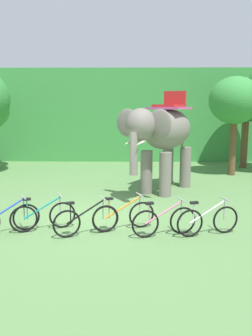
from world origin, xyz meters
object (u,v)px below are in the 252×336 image
(bike_black, at_px, (86,220))
(elephant, at_px, (163,134))
(bike_teal, at_px, (43,216))
(tree_center, at_px, (235,101))
(bike_orange, at_px, (124,215))
(tree_center_left, at_px, (247,100))
(bike_white, at_px, (208,220))
(bike_blue, at_px, (6,219))
(bike_pink, at_px, (164,221))

(bike_black, bearing_deg, elephant, 63.35)
(elephant, relative_size, bike_teal, 2.51)
(tree_center, height_order, bike_orange, tree_center)
(bike_orange, bearing_deg, tree_center_left, 57.66)
(tree_center, xyz_separation_m, bike_white, (-2.79, -7.96, -3.03))
(tree_center, relative_size, bike_black, 2.86)
(bike_teal, bearing_deg, bike_orange, 2.01)
(bike_white, bearing_deg, bike_black, -179.27)
(elephant, relative_size, bike_blue, 2.64)
(bike_white, bearing_deg, bike_teal, 176.00)
(tree_center_left, height_order, bike_pink, tree_center_left)
(bike_teal, bearing_deg, tree_center_left, 49.77)
(bike_orange, bearing_deg, bike_white, -9.86)
(elephant, distance_m, bike_teal, 5.81)
(elephant, bearing_deg, tree_center, 43.70)
(tree_center, xyz_separation_m, bike_orange, (-4.92, -7.59, -3.03))
(elephant, relative_size, bike_pink, 2.44)
(elephant, bearing_deg, tree_center_left, 48.96)
(tree_center, xyz_separation_m, bike_black, (-5.85, -7.99, -3.03))
(bike_orange, distance_m, bike_white, 2.16)
(tree_center, relative_size, bike_blue, 2.97)
(bike_blue, distance_m, bike_orange, 3.01)
(bike_teal, distance_m, bike_pink, 3.15)
(bike_blue, distance_m, bike_black, 2.05)
(bike_black, height_order, bike_white, same)
(tree_center_left, xyz_separation_m, bike_white, (-3.96, -9.98, -3.10))
(elephant, distance_m, bike_white, 4.98)
(tree_center, distance_m, elephant, 5.04)
(bike_white, bearing_deg, bike_pink, -176.09)
(tree_center, xyz_separation_m, bike_pink, (-3.89, -8.03, -3.03))
(bike_black, distance_m, bike_orange, 1.02)
(tree_center_left, bearing_deg, elephant, -131.04)
(elephant, bearing_deg, bike_black, -116.65)
(bike_white, bearing_deg, tree_center_left, 68.37)
(tree_center, bearing_deg, bike_white, -109.33)
(bike_teal, xyz_separation_m, bike_black, (1.17, -0.34, 0.00))
(bike_teal, relative_size, bike_orange, 0.99)
(bike_blue, xyz_separation_m, bike_white, (5.12, -0.04, 0.00))
(elephant, bearing_deg, bike_blue, -133.94)
(tree_center_left, relative_size, bike_orange, 2.86)
(tree_center, height_order, elephant, tree_center)
(elephant, distance_m, bike_orange, 4.78)
(bike_blue, height_order, bike_white, same)
(elephant, xyz_separation_m, bike_orange, (-1.38, -4.20, -1.82))
(tree_center, height_order, bike_white, tree_center)
(elephant, height_order, bike_blue, elephant)
(bike_blue, bearing_deg, bike_white, -0.46)
(bike_orange, bearing_deg, bike_pink, -23.49)
(tree_center_left, height_order, bike_teal, tree_center_left)
(tree_center, height_order, bike_pink, tree_center)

